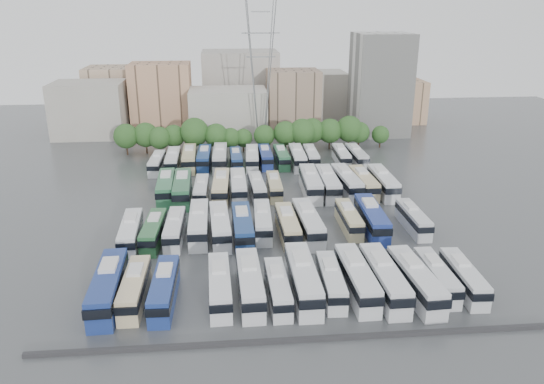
{
  "coord_description": "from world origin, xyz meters",
  "views": [
    {
      "loc": [
        -7.34,
        -79.22,
        33.39
      ],
      "look_at": [
        0.49,
        5.0,
        3.0
      ],
      "focal_mm": 35.0,
      "sensor_mm": 36.0,
      "label": 1
    }
  ],
  "objects": [
    {
      "name": "bus_r0_s0",
      "position": [
        -21.38,
        -23.2,
        2.1
      ],
      "size": [
        3.39,
        13.73,
        4.28
      ],
      "rotation": [
        0.0,
        0.0,
        0.03
      ],
      "color": "navy",
      "rests_on": "ground"
    },
    {
      "name": "bus_r0_s1",
      "position": [
        -18.36,
        -23.27,
        1.78
      ],
      "size": [
        2.61,
        11.57,
        3.62
      ],
      "rotation": [
        0.0,
        0.0,
        -0.01
      ],
      "color": "beige",
      "rests_on": "ground"
    },
    {
      "name": "bus_r1_s10",
      "position": [
        11.6,
        -4.69,
        1.7
      ],
      "size": [
        2.48,
        11.06,
        3.47
      ],
      "rotation": [
        0.0,
        0.0,
        -0.01
      ],
      "color": "#CCC08C",
      "rests_on": "ground"
    },
    {
      "name": "bus_r0_s10",
      "position": [
        11.36,
        -24.17,
        2.03
      ],
      "size": [
        3.06,
        13.24,
        4.14
      ],
      "rotation": [
        0.0,
        0.0,
        0.01
      ],
      "color": "silver",
      "rests_on": "ground"
    },
    {
      "name": "electricity_pylon",
      "position": [
        2.0,
        50.0,
        18.66
      ],
      "size": [
        9.0,
        6.91,
        33.83
      ],
      "color": "slate",
      "rests_on": "ground"
    },
    {
      "name": "parapet",
      "position": [
        0.0,
        -33.0,
        0.25
      ],
      "size": [
        56.0,
        0.5,
        0.5
      ],
      "primitive_type": "cube",
      "color": "#2D2D30",
      "rests_on": "ground"
    },
    {
      "name": "tree_line",
      "position": [
        -0.32,
        42.11,
        4.37
      ],
      "size": [
        65.02,
        7.67,
        8.39
      ],
      "color": "black",
      "rests_on": "ground"
    },
    {
      "name": "bus_r0_s8",
      "position": [
        4.98,
        -23.59,
        1.69
      ],
      "size": [
        2.85,
        11.09,
        3.45
      ],
      "rotation": [
        0.0,
        0.0,
        -0.04
      ],
      "color": "silver",
      "rests_on": "ground"
    },
    {
      "name": "bus_r1_s8",
      "position": [
        4.91,
        -6.35,
        2.01
      ],
      "size": [
        3.36,
        13.18,
        4.1
      ],
      "rotation": [
        0.0,
        0.0,
        0.04
      ],
      "color": "silver",
      "rests_on": "ground"
    },
    {
      "name": "bus_r0_s6",
      "position": [
        -1.57,
        -24.56,
        1.66
      ],
      "size": [
        2.53,
        10.82,
        3.38
      ],
      "rotation": [
        0.0,
        0.0,
        0.02
      ],
      "color": "silver",
      "rests_on": "ground"
    },
    {
      "name": "bus_r3_s1",
      "position": [
        -18.25,
        29.93,
        1.87
      ],
      "size": [
        2.74,
        12.16,
        3.81
      ],
      "rotation": [
        0.0,
        0.0,
        0.01
      ],
      "color": "silver",
      "rests_on": "ground"
    },
    {
      "name": "bus_r1_s13",
      "position": [
        21.53,
        -5.59,
        1.71
      ],
      "size": [
        2.42,
        11.09,
        3.48
      ],
      "rotation": [
        0.0,
        0.0,
        -0.0
      ],
      "color": "silver",
      "rests_on": "ground"
    },
    {
      "name": "bus_r1_s0",
      "position": [
        -21.31,
        -7.07,
        1.84
      ],
      "size": [
        3.14,
        12.04,
        3.74
      ],
      "rotation": [
        0.0,
        0.0,
        0.05
      ],
      "color": "silver",
      "rests_on": "ground"
    },
    {
      "name": "bus_r3_s4",
      "position": [
        -8.32,
        30.45,
        2.06
      ],
      "size": [
        3.26,
        13.42,
        4.19
      ],
      "rotation": [
        0.0,
        0.0,
        -0.03
      ],
      "color": "silver",
      "rests_on": "ground"
    },
    {
      "name": "bus_r0_s12",
      "position": [
        18.11,
        -23.65,
        1.7
      ],
      "size": [
        2.55,
        11.05,
        3.46
      ],
      "rotation": [
        0.0,
        0.0,
        -0.01
      ],
      "color": "silver",
      "rests_on": "ground"
    },
    {
      "name": "bus_r2_s2",
      "position": [
        -15.03,
        11.1,
        2.11
      ],
      "size": [
        3.3,
        13.76,
        4.3
      ],
      "rotation": [
        0.0,
        0.0,
        0.02
      ],
      "color": "#2A643F",
      "rests_on": "ground"
    },
    {
      "name": "bus_r0_s9",
      "position": [
        8.12,
        -23.69,
        1.98
      ],
      "size": [
        3.01,
        12.92,
        4.04
      ],
      "rotation": [
        0.0,
        0.0,
        0.02
      ],
      "color": "silver",
      "rests_on": "ground"
    },
    {
      "name": "bus_r1_s1",
      "position": [
        -18.07,
        -6.68,
        1.75
      ],
      "size": [
        3.05,
        11.48,
        3.57
      ],
      "rotation": [
        0.0,
        0.0,
        -0.05
      ],
      "color": "#2C6738",
      "rests_on": "ground"
    },
    {
      "name": "bus_r2_s13",
      "position": [
        21.67,
        11.18,
        2.03
      ],
      "size": [
        3.02,
        13.24,
        4.14
      ],
      "rotation": [
        0.0,
        0.0,
        -0.01
      ],
      "color": "silver",
      "rests_on": "ground"
    },
    {
      "name": "bus_r1_s11",
      "position": [
        14.92,
        -5.6,
        2.06
      ],
      "size": [
        3.42,
        13.48,
        4.2
      ],
      "rotation": [
        0.0,
        0.0,
        -0.04
      ],
      "color": "navy",
      "rests_on": "ground"
    },
    {
      "name": "bus_r2_s5",
      "position": [
        -4.99,
        11.91,
        1.93
      ],
      "size": [
        2.74,
        12.54,
        3.93
      ],
      "rotation": [
        0.0,
        0.0,
        -0.0
      ],
      "color": "silver",
      "rests_on": "ground"
    },
    {
      "name": "bus_r3_s8",
      "position": [
        4.94,
        30.76,
        1.77
      ],
      "size": [
        2.71,
        11.54,
        3.61
      ],
      "rotation": [
        0.0,
        0.0,
        0.02
      ],
      "color": "#2C6742",
      "rests_on": "ground"
    },
    {
      "name": "bus_r3_s9",
      "position": [
        8.31,
        29.58,
        1.92
      ],
      "size": [
        3.01,
        12.55,
        3.92
      ],
      "rotation": [
        0.0,
        0.0,
        -0.02
      ],
      "color": "white",
      "rests_on": "ground"
    },
    {
      "name": "bus_r3_s2",
      "position": [
        -14.84,
        30.79,
        1.99
      ],
      "size": [
        3.07,
        12.99,
        4.06
      ],
      "rotation": [
        0.0,
        0.0,
        0.02
      ],
      "color": "#BFB483",
      "rests_on": "ground"
    },
    {
      "name": "bus_r0_s11",
      "position": [
        14.99,
        -24.9,
        1.99
      ],
      "size": [
        3.47,
        13.03,
        4.05
      ],
      "rotation": [
        0.0,
        0.0,
        0.05
      ],
      "color": "silver",
      "rests_on": "ground"
    },
    {
      "name": "city_buildings",
      "position": [
        -7.46,
        71.86,
        7.87
      ],
      "size": [
        102.0,
        35.0,
        20.0
      ],
      "color": "#9E998E",
      "rests_on": "ground"
    },
    {
      "name": "bus_r2_s9",
      "position": [
        8.24,
        11.75,
        2.11
      ],
      "size": [
        3.47,
        13.77,
        4.29
      ],
      "rotation": [
        0.0,
        0.0,
        -0.04
      ],
      "color": "silver",
      "rests_on": "ground"
    },
    {
      "name": "bus_r1_s7",
      "position": [
        1.77,
        -6.66,
        1.84
      ],
      "size": [
        2.82,
        12.02,
        3.76
      ],
      "rotation": [
        0.0,
        0.0,
        0.02
      ],
      "color": "beige",
      "rests_on": "ground"
    },
    {
      "name": "bus_r2_s1",
      "position": [
        -18.05,
        12.34,
        2.01
      ],
      "size": [
        3.29,
        13.15,
        4.1
      ],
      "rotation": [
        0.0,
        0.0,
        0.03
      ],
      "color": "#2F6F48",
      "rests_on": "ground"
    },
    {
      "name": "bus_r2_s10",
      "position": [
        11.39,
        11.59,
        2.07
      ],
      "size": [
        3.21,
        13.51,
        4.22
      ],
      "rotation": [
        0.0,
        0.0,
        -0.02
      ],
      "color": "silver",
      "rests_on": "ground"
    },
    {
      "name": "bus_r1_s5",
      "position": [
        -5.01,
        -6.75,
        1.97
      ],
      "size": [
        3.03,
        12.86,
        4.02
      ],
      "rotation": [
        0.0,
        0.0,
        0.02
      ],
      "color": "navy",
      "rests_on": "ground"
    },
    {
      "name": "bus_r3_s6",
      "position": [
        -1.46,
        30.01,
        1.89
      ],
      "size": [
        3.29,
        12.41,
        3.86
      ],
      "rotation": [
        0.0,
        0.0,
        -0.05
      ],
      "color": "silver",
      "rests_on": "ground"
    },
    {
      "name": "bus_r2_s11",
      "position": [
        14.99,
        11.86,
        2.06
      ],
      "size": [
        3.59,
        13.53,
        4.2
      ],
      "rotation": [
        0.0,
        0.0,
        0.05
      ],
      "color": "silver",
      "rests_on": "ground"
    },
    {
      "name": "bus_r2_s4",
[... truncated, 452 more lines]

